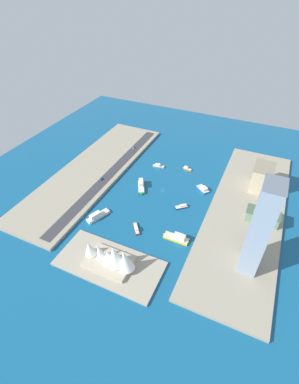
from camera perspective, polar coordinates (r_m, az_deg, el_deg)
The scene contains 21 objects.
ground_plane at distance 305.90m, azimuth 2.71°, elevation 0.44°, with size 440.00×440.00×0.00m, color #145684.
quay_west at distance 292.42m, azimuth 19.27°, elevation -3.97°, with size 70.00×240.00×3.00m, color #9E937F.
quay_east at distance 341.64m, azimuth -11.40°, elevation 4.57°, with size 70.00×240.00×3.00m, color #9E937F.
peninsula_point at distance 238.01m, azimuth -8.28°, elevation -14.41°, with size 87.93×41.60×2.00m, color #A89E89.
road_strip at distance 329.09m, azimuth -8.01°, elevation 3.87°, with size 11.96×228.00×0.15m, color #38383D.
tugboat_red at distance 260.92m, azimuth -2.76°, elevation -7.53°, with size 12.14×14.55×3.68m.
ferry_yellow_fast at distance 252.66m, azimuth 5.75°, elevation -9.37°, with size 24.65×7.93×7.14m.
ferry_green_doubledeck at distance 307.33m, azimuth -1.75°, elevation 1.30°, with size 16.62×24.70×7.33m.
catamaran_blue at distance 310.07m, azimuth 11.02°, elevation 0.64°, with size 16.97×15.75×4.52m.
ferry_white_commuter at distance 276.06m, azimuth -10.69°, elevation -4.82°, with size 14.78×25.93×6.62m.
patrol_launch_navy at distance 284.83m, azimuth 6.68°, elevation -3.00°, with size 13.32×12.21×3.03m.
yacht_sleek_gray at distance 341.77m, azimuth 1.86°, elevation 5.43°, with size 15.83×6.60×4.10m.
water_taxi_orange at distance 340.17m, azimuth 7.80°, elevation 4.84°, with size 12.22×5.03×3.79m.
office_block_beige at distance 317.81m, azimuth 22.17°, elevation 2.74°, with size 20.32×27.24×28.52m.
terminal_long_green at distance 282.68m, azimuth 22.32°, elevation -4.67°, with size 30.75×14.76×11.21m.
tower_tall_glass at distance 214.89m, azimuth 21.76°, elevation -7.31°, with size 14.62×20.30×83.48m.
sedan_silver at distance 375.26m, azimuth -3.26°, elevation 9.14°, with size 1.95×4.37×1.60m.
hatchback_blue at distance 319.65m, azimuth -9.94°, elevation 2.64°, with size 2.01×4.93×1.65m.
traffic_light_waterfront at distance 357.85m, azimuth -3.10°, elevation 8.17°, with size 0.36×0.36×6.50m.
opera_landmark at distance 229.07m, azimuth -7.90°, elevation -13.18°, with size 47.07×25.45×22.38m.
park_tree_cluster at distance 324.39m, azimuth 21.10°, elevation 1.95°, with size 7.10×21.34×9.02m.
Camera 1 is at (-86.65, 222.88, 190.77)m, focal length 25.82 mm.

